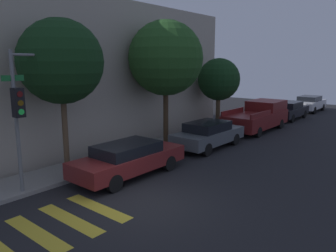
% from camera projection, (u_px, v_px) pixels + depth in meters
% --- Properties ---
extents(ground_plane, '(60.00, 60.00, 0.00)m').
position_uv_depth(ground_plane, '(142.00, 203.00, 10.05)').
color(ground_plane, black).
extents(sidewalk, '(26.00, 1.96, 0.14)m').
position_uv_depth(sidewalk, '(64.00, 173.00, 12.65)').
color(sidewalk, gray).
rests_on(sidewalk, ground).
extents(building_row, '(26.00, 6.00, 7.28)m').
position_uv_depth(building_row, '(4.00, 77.00, 14.72)').
color(building_row, '#A89E8E').
rests_on(building_row, ground).
extents(crosswalk, '(4.35, 2.60, 0.00)m').
position_uv_depth(crosswalk, '(36.00, 233.00, 8.29)').
color(crosswalk, gold).
rests_on(crosswalk, ground).
extents(traffic_light_pole, '(2.58, 0.56, 4.65)m').
position_uv_depth(traffic_light_pole, '(32.00, 96.00, 10.42)').
color(traffic_light_pole, slate).
rests_on(traffic_light_pole, ground).
extents(sedan_near_corner, '(4.64, 1.75, 1.30)m').
position_uv_depth(sedan_near_corner, '(129.00, 158.00, 12.36)').
color(sedan_near_corner, maroon).
rests_on(sedan_near_corner, ground).
extents(sedan_middle, '(4.34, 1.79, 1.34)m').
position_uv_depth(sedan_middle, '(208.00, 134.00, 16.53)').
color(sedan_middle, '#4C5156').
rests_on(sedan_middle, ground).
extents(pickup_truck, '(5.46, 2.13, 1.80)m').
position_uv_depth(pickup_truck, '(258.00, 116.00, 20.94)').
color(pickup_truck, maroon).
rests_on(pickup_truck, ground).
extents(sedan_far_end, '(4.40, 1.82, 1.35)m').
position_uv_depth(sedan_far_end, '(288.00, 110.00, 25.00)').
color(sedan_far_end, black).
rests_on(sedan_far_end, ground).
extents(sedan_tail_of_row, '(4.22, 1.77, 1.37)m').
position_uv_depth(sedan_tail_of_row, '(309.00, 103.00, 29.01)').
color(sedan_tail_of_row, silver).
rests_on(sedan_tail_of_row, ground).
extents(tree_near_corner, '(3.10, 3.10, 5.85)m').
position_uv_depth(tree_near_corner, '(61.00, 62.00, 11.87)').
color(tree_near_corner, brown).
rests_on(tree_near_corner, ground).
extents(tree_midblock, '(3.74, 3.74, 6.35)m').
position_uv_depth(tree_midblock, '(166.00, 58.00, 16.32)').
color(tree_midblock, '#42301E').
rests_on(tree_midblock, ground).
extents(tree_far_end, '(2.64, 2.64, 4.55)m').
position_uv_depth(tree_far_end, '(219.00, 80.00, 20.46)').
color(tree_far_end, brown).
rests_on(tree_far_end, ground).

